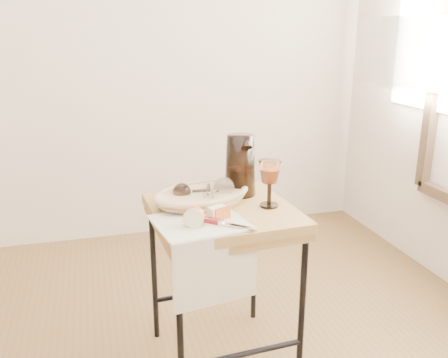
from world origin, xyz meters
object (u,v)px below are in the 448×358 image
object	(u,v)px
apple_half	(194,216)
goblet_lying_b	(217,191)
tea_towel	(200,222)
goblet_lying_a	(193,191)
table_knife	(224,223)
wine_goblet	(270,184)
pitcher	(240,165)
side_table	(223,286)
bread_basket	(202,197)

from	to	relation	value
apple_half	goblet_lying_b	bearing A→B (deg)	73.64
tea_towel	goblet_lying_a	bearing A→B (deg)	74.44
tea_towel	apple_half	world-z (taller)	apple_half
table_knife	apple_half	bearing A→B (deg)	-153.42
wine_goblet	pitcher	bearing A→B (deg)	110.72
goblet_lying_b	apple_half	distance (m)	0.24
goblet_lying_a	table_knife	bearing A→B (deg)	103.89
goblet_lying_b	wine_goblet	world-z (taller)	wine_goblet
goblet_lying_a	table_knife	xyz separation A→B (m)	(0.05, -0.26, -0.03)
side_table	apple_half	distance (m)	0.43
tea_towel	goblet_lying_a	xyz separation A→B (m)	(0.02, 0.21, 0.04)
pitcher	apple_half	world-z (taller)	pitcher
side_table	goblet_lying_b	world-z (taller)	goblet_lying_b
side_table	bread_basket	bearing A→B (deg)	132.65
bread_basket	wine_goblet	distance (m)	0.27
wine_goblet	table_knife	world-z (taller)	wine_goblet
pitcher	wine_goblet	distance (m)	0.18
goblet_lying_a	goblet_lying_b	size ratio (longest dim) A/B	0.84
goblet_lying_b	table_knife	world-z (taller)	goblet_lying_b
side_table	bread_basket	world-z (taller)	bread_basket
side_table	tea_towel	xyz separation A→B (m)	(-0.12, -0.13, 0.34)
tea_towel	goblet_lying_a	world-z (taller)	goblet_lying_a
side_table	table_knife	bearing A→B (deg)	-104.58
bread_basket	apple_half	size ratio (longest dim) A/B	4.69
goblet_lying_b	apple_half	size ratio (longest dim) A/B	1.81
apple_half	bread_basket	bearing A→B (deg)	87.19
tea_towel	goblet_lying_b	distance (m)	0.21
pitcher	table_knife	distance (m)	0.37
side_table	table_knife	world-z (taller)	table_knife
goblet_lying_b	wine_goblet	xyz separation A→B (m)	(0.18, -0.08, 0.04)
goblet_lying_b	pitcher	bearing A→B (deg)	-2.13
goblet_lying_a	pitcher	bearing A→B (deg)	-162.60
goblet_lying_a	apple_half	xyz separation A→B (m)	(-0.05, -0.24, -0.01)
pitcher	goblet_lying_a	bearing A→B (deg)	-156.69
pitcher	bread_basket	bearing A→B (deg)	-149.60
goblet_lying_a	tea_towel	bearing A→B (deg)	87.15
apple_half	table_knife	distance (m)	0.10
side_table	tea_towel	world-z (taller)	tea_towel
apple_half	goblet_lying_a	bearing A→B (deg)	95.49
goblet_lying_a	wine_goblet	world-z (taller)	wine_goblet
side_table	pitcher	size ratio (longest dim) A/B	2.33
bread_basket	table_knife	xyz separation A→B (m)	(0.02, -0.25, -0.01)
pitcher	apple_half	distance (m)	0.39
side_table	wine_goblet	distance (m)	0.46
bread_basket	apple_half	world-z (taller)	apple_half
tea_towel	wine_goblet	bearing A→B (deg)	8.48
side_table	apple_half	bearing A→B (deg)	-132.95
tea_towel	bread_basket	bearing A→B (deg)	64.97
side_table	table_knife	xyz separation A→B (m)	(-0.05, -0.18, 0.35)
tea_towel	table_knife	bearing A→B (deg)	-45.33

